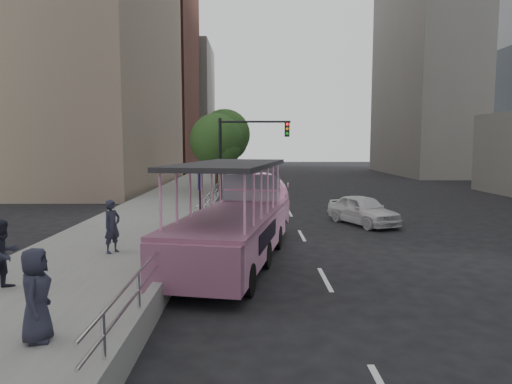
{
  "coord_description": "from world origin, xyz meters",
  "views": [
    {
      "loc": [
        -0.99,
        -14.24,
        3.73
      ],
      "look_at": [
        -0.88,
        1.76,
        2.03
      ],
      "focal_mm": 32.0,
      "sensor_mm": 36.0,
      "label": 1
    }
  ],
  "objects_px": {
    "car": "(363,210)",
    "pedestrian_near": "(112,226)",
    "traffic_signal": "(241,148)",
    "street_tree_near": "(218,142)",
    "duck_boat": "(240,222)",
    "parking_sign": "(200,194)",
    "pedestrian_far": "(36,295)",
    "street_tree_far": "(226,136)",
    "pedestrian_mid": "(4,254)"
  },
  "relations": [
    {
      "from": "car",
      "to": "pedestrian_near",
      "type": "bearing_deg",
      "value": -168.61
    },
    {
      "from": "traffic_signal",
      "to": "street_tree_near",
      "type": "distance_m",
      "value": 3.8
    },
    {
      "from": "duck_boat",
      "to": "parking_sign",
      "type": "distance_m",
      "value": 3.11
    },
    {
      "from": "pedestrian_near",
      "to": "car",
      "type": "bearing_deg",
      "value": -24.75
    },
    {
      "from": "pedestrian_far",
      "to": "parking_sign",
      "type": "height_order",
      "value": "parking_sign"
    },
    {
      "from": "parking_sign",
      "to": "street_tree_far",
      "type": "relative_size",
      "value": 0.45
    },
    {
      "from": "pedestrian_far",
      "to": "street_tree_far",
      "type": "distance_m",
      "value": 28.73
    },
    {
      "from": "car",
      "to": "pedestrian_mid",
      "type": "relative_size",
      "value": 2.39
    },
    {
      "from": "parking_sign",
      "to": "street_tree_near",
      "type": "height_order",
      "value": "street_tree_near"
    },
    {
      "from": "pedestrian_near",
      "to": "parking_sign",
      "type": "distance_m",
      "value": 3.98
    },
    {
      "from": "duck_boat",
      "to": "parking_sign",
      "type": "bearing_deg",
      "value": 121.11
    },
    {
      "from": "car",
      "to": "street_tree_near",
      "type": "distance_m",
      "value": 12.33
    },
    {
      "from": "parking_sign",
      "to": "traffic_signal",
      "type": "distance_m",
      "value": 9.73
    },
    {
      "from": "duck_boat",
      "to": "pedestrian_near",
      "type": "xyz_separation_m",
      "value": [
        -4.0,
        -0.48,
        -0.04
      ]
    },
    {
      "from": "pedestrian_near",
      "to": "street_tree_near",
      "type": "distance_m",
      "value": 16.37
    },
    {
      "from": "pedestrian_near",
      "to": "pedestrian_mid",
      "type": "relative_size",
      "value": 1.0
    },
    {
      "from": "pedestrian_near",
      "to": "street_tree_near",
      "type": "bearing_deg",
      "value": 22.75
    },
    {
      "from": "duck_boat",
      "to": "parking_sign",
      "type": "height_order",
      "value": "duck_boat"
    },
    {
      "from": "duck_boat",
      "to": "street_tree_near",
      "type": "xyz_separation_m",
      "value": [
        -1.88,
        15.53,
        2.64
      ]
    },
    {
      "from": "pedestrian_mid",
      "to": "traffic_signal",
      "type": "bearing_deg",
      "value": 1.5
    },
    {
      "from": "pedestrian_far",
      "to": "street_tree_far",
      "type": "height_order",
      "value": "street_tree_far"
    },
    {
      "from": "parking_sign",
      "to": "street_tree_far",
      "type": "distance_m",
      "value": 19.09
    },
    {
      "from": "duck_boat",
      "to": "car",
      "type": "xyz_separation_m",
      "value": [
        5.52,
        6.18,
        -0.5
      ]
    },
    {
      "from": "pedestrian_far",
      "to": "street_tree_near",
      "type": "bearing_deg",
      "value": -14.37
    },
    {
      "from": "parking_sign",
      "to": "car",
      "type": "bearing_deg",
      "value": 26.73
    },
    {
      "from": "pedestrian_far",
      "to": "traffic_signal",
      "type": "relative_size",
      "value": 0.32
    },
    {
      "from": "car",
      "to": "pedestrian_near",
      "type": "distance_m",
      "value": 11.62
    },
    {
      "from": "street_tree_far",
      "to": "pedestrian_far",
      "type": "bearing_deg",
      "value": -93.3
    },
    {
      "from": "car",
      "to": "pedestrian_near",
      "type": "xyz_separation_m",
      "value": [
        -9.52,
        -6.66,
        0.46
      ]
    },
    {
      "from": "car",
      "to": "pedestrian_far",
      "type": "xyz_separation_m",
      "value": [
        -8.84,
        -13.15,
        0.45
      ]
    },
    {
      "from": "duck_boat",
      "to": "car",
      "type": "height_order",
      "value": "duck_boat"
    },
    {
      "from": "street_tree_far",
      "to": "pedestrian_near",
      "type": "bearing_deg",
      "value": -96.01
    },
    {
      "from": "duck_boat",
      "to": "street_tree_far",
      "type": "height_order",
      "value": "street_tree_far"
    },
    {
      "from": "car",
      "to": "pedestrian_far",
      "type": "distance_m",
      "value": 15.85
    },
    {
      "from": "street_tree_far",
      "to": "duck_boat",
      "type": "bearing_deg",
      "value": -85.55
    },
    {
      "from": "car",
      "to": "parking_sign",
      "type": "bearing_deg",
      "value": -176.85
    },
    {
      "from": "car",
      "to": "street_tree_far",
      "type": "bearing_deg",
      "value": 91.54
    },
    {
      "from": "duck_boat",
      "to": "street_tree_near",
      "type": "relative_size",
      "value": 1.72
    },
    {
      "from": "pedestrian_far",
      "to": "street_tree_far",
      "type": "xyz_separation_m",
      "value": [
        1.64,
        28.5,
        3.18
      ]
    },
    {
      "from": "parking_sign",
      "to": "street_tree_near",
      "type": "xyz_separation_m",
      "value": [
        -0.3,
        12.93,
        2.0
      ]
    },
    {
      "from": "parking_sign",
      "to": "street_tree_far",
      "type": "bearing_deg",
      "value": 90.32
    },
    {
      "from": "pedestrian_mid",
      "to": "street_tree_far",
      "type": "height_order",
      "value": "street_tree_far"
    },
    {
      "from": "car",
      "to": "pedestrian_far",
      "type": "height_order",
      "value": "pedestrian_far"
    },
    {
      "from": "parking_sign",
      "to": "street_tree_near",
      "type": "bearing_deg",
      "value": 91.35
    },
    {
      "from": "car",
      "to": "duck_boat",
      "type": "bearing_deg",
      "value": -155.36
    },
    {
      "from": "pedestrian_mid",
      "to": "street_tree_near",
      "type": "distance_m",
      "value": 20.12
    },
    {
      "from": "pedestrian_mid",
      "to": "traffic_signal",
      "type": "relative_size",
      "value": 0.32
    },
    {
      "from": "car",
      "to": "street_tree_far",
      "type": "height_order",
      "value": "street_tree_far"
    },
    {
      "from": "car",
      "to": "traffic_signal",
      "type": "height_order",
      "value": "traffic_signal"
    },
    {
      "from": "pedestrian_far",
      "to": "traffic_signal",
      "type": "height_order",
      "value": "traffic_signal"
    }
  ]
}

